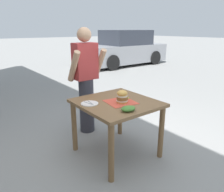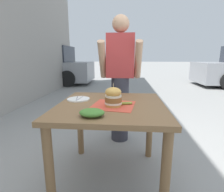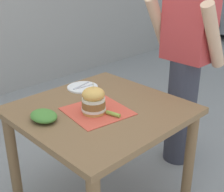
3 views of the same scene
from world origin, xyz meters
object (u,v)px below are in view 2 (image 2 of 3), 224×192
Objects in this scene: pickle_spear at (127,103)px; side_plate_with_forks at (79,99)px; parked_car_near_curb at (45,67)px; patio_table at (111,117)px; side_salad at (92,113)px; sandwich at (113,97)px; diner_across_table at (120,78)px.

pickle_spear reaches higher than side_plate_with_forks.
pickle_spear is at bearing -59.03° from parked_car_near_curb.
side_salad is (-0.11, -0.34, 0.15)m from patio_table.
sandwich is 0.05× the size of parked_car_near_curb.
patio_table is 0.20m from pickle_spear.
patio_table is 10.46× the size of pickle_spear.
parked_car_near_curb is at bearing 120.10° from patio_table.
sandwich is 2.11× the size of pickle_spear.
patio_table is at bearing 73.00° from side_salad.
patio_table is 4.95× the size of sandwich.
parked_car_near_curb is (-3.51, 5.12, -0.16)m from diner_across_table.
sandwich is at bearing -71.66° from patio_table.
sandwich is 6.99m from parked_car_near_curb.
pickle_spear is (0.14, -0.03, 0.14)m from patio_table.
parked_car_near_curb is (-3.49, 6.05, -0.12)m from sandwich.
sandwich is at bearing -154.97° from pickle_spear.
diner_across_table is at bearing 82.69° from side_salad.
parked_car_near_curb is at bearing 124.41° from diner_across_table.
patio_table is at bearing 169.44° from pickle_spear.
parked_car_near_curb is (-3.60, 6.00, -0.05)m from pickle_spear.
pickle_spear is 0.89m from diner_across_table.
side_plate_with_forks is (-0.33, 0.13, 0.13)m from patio_table.
patio_table is at bearing -93.23° from diner_across_table.
pickle_spear is 0.02× the size of parked_car_near_curb.
diner_across_table reaches higher than side_salad.
side_plate_with_forks is (-0.36, 0.21, -0.08)m from sandwich.
side_salad is at bearing -127.47° from pickle_spear.
sandwich is 1.09× the size of side_salad.
patio_table is 4.43× the size of side_plate_with_forks.
diner_across_table reaches higher than sandwich.
parked_car_near_curb is at bearing 117.98° from side_salad.
side_salad is (-0.24, -0.32, 0.01)m from pickle_spear.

